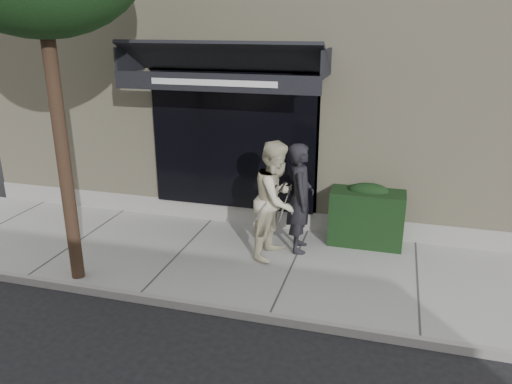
% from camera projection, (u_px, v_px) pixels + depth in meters
% --- Properties ---
extents(ground, '(80.00, 80.00, 0.00)m').
position_uv_depth(ground, '(292.00, 271.00, 8.34)').
color(ground, black).
rests_on(ground, ground).
extents(sidewalk, '(20.00, 3.00, 0.12)m').
position_uv_depth(sidewalk, '(292.00, 268.00, 8.32)').
color(sidewalk, '#969691').
rests_on(sidewalk, ground).
extents(curb, '(20.00, 0.10, 0.14)m').
position_uv_depth(curb, '(269.00, 318.00, 6.91)').
color(curb, gray).
rests_on(curb, ground).
extents(building_facade, '(14.30, 8.04, 5.64)m').
position_uv_depth(building_facade, '(337.00, 75.00, 11.97)').
color(building_facade, '#B8AE8C').
rests_on(building_facade, ground).
extents(hedge, '(1.30, 0.70, 1.14)m').
position_uv_depth(hedge, '(367.00, 215.00, 8.99)').
color(hedge, black).
rests_on(hedge, sidewalk).
extents(pedestrian_front, '(0.85, 0.88, 1.93)m').
position_uv_depth(pedestrian_front, '(300.00, 198.00, 8.58)').
color(pedestrian_front, black).
rests_on(pedestrian_front, sidewalk).
extents(pedestrian_back, '(0.96, 1.12, 2.02)m').
position_uv_depth(pedestrian_back, '(276.00, 200.00, 8.36)').
color(pedestrian_back, beige).
rests_on(pedestrian_back, sidewalk).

